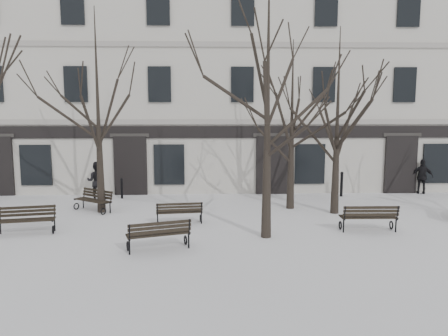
{
  "coord_description": "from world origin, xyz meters",
  "views": [
    {
      "loc": [
        0.39,
        -13.52,
        4.16
      ],
      "look_at": [
        0.94,
        3.0,
        1.97
      ],
      "focal_mm": 35.0,
      "sensor_mm": 36.0,
      "label": 1
    }
  ],
  "objects_px": {
    "tree_2": "(268,69)",
    "bench_3": "(94,199)",
    "bench_0": "(27,219)",
    "bench_1": "(159,234)",
    "bench_4": "(179,212)",
    "bench_2": "(369,217)"
  },
  "relations": [
    {
      "from": "tree_2",
      "to": "bench_3",
      "type": "distance_m",
      "value": 9.22
    },
    {
      "from": "bench_0",
      "to": "bench_3",
      "type": "height_order",
      "value": "bench_0"
    },
    {
      "from": "bench_1",
      "to": "bench_4",
      "type": "bearing_deg",
      "value": -115.77
    },
    {
      "from": "bench_0",
      "to": "bench_1",
      "type": "xyz_separation_m",
      "value": [
        4.69,
        -1.96,
        0.01
      ]
    },
    {
      "from": "bench_1",
      "to": "bench_4",
      "type": "xyz_separation_m",
      "value": [
        0.41,
        3.04,
        -0.05
      ]
    },
    {
      "from": "bench_0",
      "to": "bench_3",
      "type": "distance_m",
      "value": 3.58
    },
    {
      "from": "bench_1",
      "to": "bench_3",
      "type": "height_order",
      "value": "bench_1"
    },
    {
      "from": "bench_2",
      "to": "bench_4",
      "type": "xyz_separation_m",
      "value": [
        -6.6,
        1.23,
        -0.06
      ]
    },
    {
      "from": "bench_1",
      "to": "bench_2",
      "type": "height_order",
      "value": "bench_2"
    },
    {
      "from": "bench_4",
      "to": "tree_2",
      "type": "bearing_deg",
      "value": 142.2
    },
    {
      "from": "bench_2",
      "to": "bench_0",
      "type": "bearing_deg",
      "value": -0.01
    },
    {
      "from": "tree_2",
      "to": "bench_2",
      "type": "height_order",
      "value": "tree_2"
    },
    {
      "from": "tree_2",
      "to": "bench_0",
      "type": "xyz_separation_m",
      "value": [
        -8.07,
        0.7,
        -4.95
      ]
    },
    {
      "from": "bench_1",
      "to": "bench_2",
      "type": "bearing_deg",
      "value": 176.4
    },
    {
      "from": "bench_3",
      "to": "bench_4",
      "type": "relative_size",
      "value": 1.03
    },
    {
      "from": "tree_2",
      "to": "bench_0",
      "type": "distance_m",
      "value": 9.49
    },
    {
      "from": "bench_2",
      "to": "tree_2",
      "type": "bearing_deg",
      "value": 9.46
    },
    {
      "from": "bench_3",
      "to": "bench_1",
      "type": "bearing_deg",
      "value": -21.98
    },
    {
      "from": "tree_2",
      "to": "bench_4",
      "type": "height_order",
      "value": "tree_2"
    },
    {
      "from": "bench_1",
      "to": "bench_2",
      "type": "distance_m",
      "value": 7.24
    },
    {
      "from": "bench_1",
      "to": "bench_3",
      "type": "relative_size",
      "value": 1.1
    },
    {
      "from": "bench_0",
      "to": "bench_1",
      "type": "distance_m",
      "value": 5.08
    }
  ]
}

